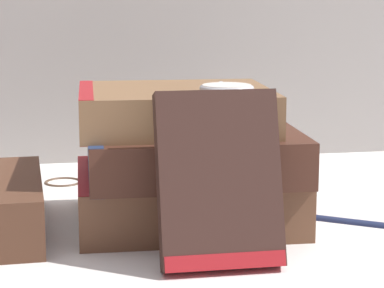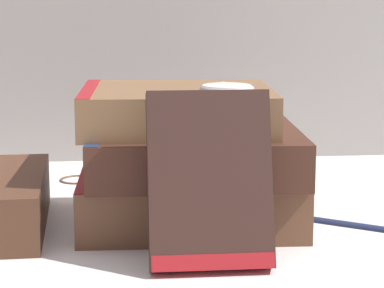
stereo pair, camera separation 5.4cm
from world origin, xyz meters
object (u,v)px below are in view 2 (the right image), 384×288
object	(u,v)px
pocket_watch	(227,88)
book_flat_bottom	(183,196)
book_flat_middle	(189,152)
reading_glasses	(99,179)
book_flat_top	(171,109)
fountain_pen	(376,225)
book_leaning_front	(210,187)

from	to	relation	value
pocket_watch	book_flat_bottom	bearing A→B (deg)	135.67
book_flat_bottom	book_flat_middle	xyz separation A→B (m)	(0.00, -0.01, 0.04)
pocket_watch	reading_glasses	bearing A→B (deg)	119.49
reading_glasses	pocket_watch	bearing A→B (deg)	-54.46
book_flat_middle	reading_glasses	size ratio (longest dim) A/B	2.06
pocket_watch	book_flat_top	bearing A→B (deg)	147.67
reading_glasses	fountain_pen	world-z (taller)	fountain_pen
book_leaning_front	book_flat_top	bearing A→B (deg)	100.16
reading_glasses	book_leaning_front	bearing A→B (deg)	-66.80
book_flat_top	book_flat_middle	bearing A→B (deg)	-20.24
book_flat_bottom	fountain_pen	size ratio (longest dim) A/B	1.65
book_flat_bottom	book_flat_top	bearing A→B (deg)	-155.56
book_flat_bottom	reading_glasses	world-z (taller)	book_flat_bottom
book_flat_top	fountain_pen	xyz separation A→B (m)	(0.18, -0.04, -0.10)
book_flat_middle	fountain_pen	distance (m)	0.18
book_leaning_front	fountain_pen	size ratio (longest dim) A/B	1.10
book_leaning_front	pocket_watch	bearing A→B (deg)	74.25
reading_glasses	book_flat_top	bearing A→B (deg)	-62.35
pocket_watch	fountain_pen	distance (m)	0.18
book_flat_middle	pocket_watch	size ratio (longest dim) A/B	3.83
book_flat_bottom	book_flat_top	size ratio (longest dim) A/B	1.16
book_leaning_front	reading_glasses	size ratio (longest dim) A/B	1.45
book_flat_top	reading_glasses	bearing A→B (deg)	114.33
book_flat_middle	reading_glasses	world-z (taller)	book_flat_middle
book_flat_middle	book_flat_top	distance (m)	0.04
book_flat_middle	pocket_watch	distance (m)	0.07
book_flat_top	pocket_watch	size ratio (longest dim) A/B	3.47
pocket_watch	reading_glasses	size ratio (longest dim) A/B	0.54
book_flat_bottom	fountain_pen	xyz separation A→B (m)	(0.17, -0.05, -0.02)
book_flat_bottom	reading_glasses	size ratio (longest dim) A/B	2.16
book_flat_middle	book_flat_top	bearing A→B (deg)	159.35
book_flat_bottom	reading_glasses	xyz separation A→B (m)	(-0.08, 0.17, -0.02)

